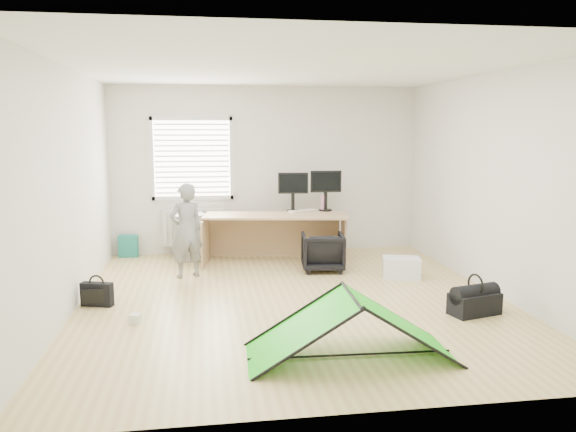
{
  "coord_description": "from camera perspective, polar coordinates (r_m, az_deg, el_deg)",
  "views": [
    {
      "loc": [
        -1.02,
        -6.39,
        2.02
      ],
      "look_at": [
        0.0,
        0.4,
        0.95
      ],
      "focal_mm": 35.0,
      "sensor_mm": 36.0,
      "label": 1
    }
  ],
  "objects": [
    {
      "name": "monitor_right",
      "position": [
        8.87,
        3.83,
        2.03
      ],
      "size": [
        0.49,
        0.11,
        0.47
      ],
      "primitive_type": "cube",
      "rotation": [
        0.0,
        0.0,
        -0.02
      ],
      "color": "black",
      "rests_on": "desk"
    },
    {
      "name": "white_box",
      "position": [
        6.18,
        -15.26,
        -10.04
      ],
      "size": [
        0.13,
        0.13,
        0.1
      ],
      "primitive_type": "cube",
      "rotation": [
        0.0,
        0.0,
        -0.26
      ],
      "color": "silver",
      "rests_on": "ground"
    },
    {
      "name": "radiator",
      "position": [
        9.2,
        -9.54,
        -1.1
      ],
      "size": [
        1.0,
        0.12,
        0.6
      ],
      "primitive_type": "cube",
      "color": "silver",
      "rests_on": "back_wall"
    },
    {
      "name": "monitor_left",
      "position": [
        8.78,
        0.5,
        1.92
      ],
      "size": [
        0.48,
        0.15,
        0.45
      ],
      "primitive_type": "cube",
      "rotation": [
        0.0,
        0.0,
        -0.1
      ],
      "color": "black",
      "rests_on": "desk"
    },
    {
      "name": "duffel_bag",
      "position": [
        6.56,
        18.42,
        -8.46
      ],
      "size": [
        0.6,
        0.41,
        0.24
      ],
      "primitive_type": "cube",
      "rotation": [
        0.0,
        0.0,
        0.26
      ],
      "color": "black",
      "rests_on": "ground"
    },
    {
      "name": "thermos",
      "position": [
        8.9,
        3.58,
        1.36
      ],
      "size": [
        0.09,
        0.09,
        0.25
      ],
      "primitive_type": "cylinder",
      "rotation": [
        0.0,
        0.0,
        0.43
      ],
      "color": "#BB698B",
      "rests_on": "desk"
    },
    {
      "name": "ground",
      "position": [
        6.78,
        0.51,
        -8.48
      ],
      "size": [
        5.5,
        5.5,
        0.0
      ],
      "primitive_type": "plane",
      "color": "tan",
      "rests_on": "ground"
    },
    {
      "name": "tote_bag",
      "position": [
        9.29,
        -15.91,
        -2.94
      ],
      "size": [
        0.31,
        0.16,
        0.35
      ],
      "primitive_type": "cube",
      "rotation": [
        0.0,
        0.0,
        -0.11
      ],
      "color": "#1D8076",
      "rests_on": "ground"
    },
    {
      "name": "kite",
      "position": [
        5.11,
        6.38,
        -11.04
      ],
      "size": [
        1.88,
        0.89,
        0.57
      ],
      "primitive_type": null,
      "rotation": [
        0.0,
        0.0,
        -0.04
      ],
      "color": "#1CD414",
      "rests_on": "ground"
    },
    {
      "name": "storage_crate",
      "position": [
        7.86,
        11.44,
        -5.17
      ],
      "size": [
        0.57,
        0.47,
        0.28
      ],
      "primitive_type": "cube",
      "rotation": [
        0.0,
        0.0,
        -0.28
      ],
      "color": "white",
      "rests_on": "ground"
    },
    {
      "name": "desk",
      "position": [
        8.54,
        -1.28,
        -2.3
      ],
      "size": [
        2.24,
        1.01,
        0.74
      ],
      "primitive_type": "cube",
      "rotation": [
        0.0,
        0.0,
        -0.15
      ],
      "color": "tan",
      "rests_on": "ground"
    },
    {
      "name": "office_chair",
      "position": [
        8.08,
        3.55,
        -3.66
      ],
      "size": [
        0.64,
        0.66,
        0.54
      ],
      "primitive_type": "imported",
      "rotation": [
        0.0,
        0.0,
        3.04
      ],
      "color": "black",
      "rests_on": "ground"
    },
    {
      "name": "laptop_bag",
      "position": [
        6.87,
        -18.83,
        -7.54
      ],
      "size": [
        0.38,
        0.22,
        0.27
      ],
      "primitive_type": "cube",
      "rotation": [
        0.0,
        0.0,
        -0.31
      ],
      "color": "black",
      "rests_on": "ground"
    },
    {
      "name": "back_wall",
      "position": [
        9.22,
        -2.18,
        4.68
      ],
      "size": [
        5.0,
        0.02,
        2.7
      ],
      "primitive_type": "cube",
      "color": "silver",
      "rests_on": "ground"
    },
    {
      "name": "person",
      "position": [
        7.76,
        -10.3,
        -1.47
      ],
      "size": [
        0.56,
        0.47,
        1.3
      ],
      "primitive_type": "imported",
      "rotation": [
        0.0,
        0.0,
        3.55
      ],
      "color": "gray",
      "rests_on": "ground"
    },
    {
      "name": "window",
      "position": [
        9.11,
        -9.71,
        5.77
      ],
      "size": [
        1.2,
        0.06,
        1.2
      ],
      "primitive_type": "cube",
      "color": "silver",
      "rests_on": "back_wall"
    },
    {
      "name": "filing_cabinet",
      "position": [
        8.94,
        -10.02,
        -1.98
      ],
      "size": [
        0.57,
        0.69,
        0.72
      ],
      "primitive_type": "cube",
      "rotation": [
        0.0,
        0.0,
        0.19
      ],
      "color": "#919496",
      "rests_on": "ground"
    },
    {
      "name": "keyboard",
      "position": [
        8.8,
        1.6,
        0.54
      ],
      "size": [
        0.51,
        0.35,
        0.02
      ],
      "primitive_type": "cube",
      "rotation": [
        0.0,
        0.0,
        0.42
      ],
      "color": "beige",
      "rests_on": "desk"
    }
  ]
}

